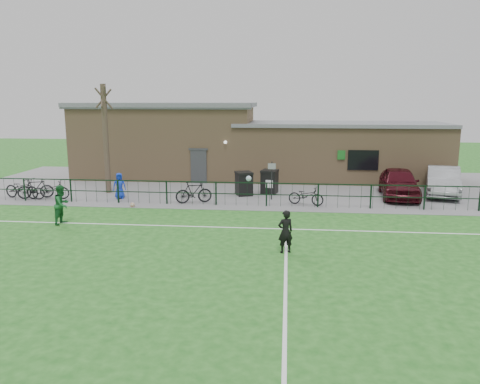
# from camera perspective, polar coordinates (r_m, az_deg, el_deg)

# --- Properties ---
(ground) EXTENTS (90.00, 90.00, 0.00)m
(ground) POSITION_cam_1_polar(r_m,az_deg,el_deg) (15.46, -1.89, -8.36)
(ground) COLOR #1D591A
(ground) RESTS_ON ground
(paving_strip) EXTENTS (34.00, 13.00, 0.02)m
(paving_strip) POSITION_cam_1_polar(r_m,az_deg,el_deg) (28.48, 1.73, 0.78)
(paving_strip) COLOR slate
(paving_strip) RESTS_ON ground
(pitch_line_touch) EXTENTS (28.00, 0.10, 0.01)m
(pitch_line_touch) POSITION_cam_1_polar(r_m,az_deg,el_deg) (22.91, 0.71, -1.82)
(pitch_line_touch) COLOR white
(pitch_line_touch) RESTS_ON ground
(pitch_line_mid) EXTENTS (28.00, 0.10, 0.01)m
(pitch_line_mid) POSITION_cam_1_polar(r_m,az_deg,el_deg) (19.25, -0.30, -4.37)
(pitch_line_mid) COLOR white
(pitch_line_mid) RESTS_ON ground
(pitch_line_perp) EXTENTS (0.10, 16.00, 0.01)m
(pitch_line_perp) POSITION_cam_1_polar(r_m,az_deg,el_deg) (15.34, 5.62, -8.56)
(pitch_line_perp) COLOR white
(pitch_line_perp) RESTS_ON ground
(perimeter_fence) EXTENTS (28.00, 0.10, 1.20)m
(perimeter_fence) POSITION_cam_1_polar(r_m,az_deg,el_deg) (22.98, 0.76, -0.26)
(perimeter_fence) COLOR black
(perimeter_fence) RESTS_ON ground
(bare_tree) EXTENTS (0.30, 0.30, 6.00)m
(bare_tree) POSITION_cam_1_polar(r_m,az_deg,el_deg) (26.94, -16.04, 6.17)
(bare_tree) COLOR #423328
(bare_tree) RESTS_ON ground
(wheelie_bin_left) EXTENTS (1.06, 1.13, 1.20)m
(wheelie_bin_left) POSITION_cam_1_polar(r_m,az_deg,el_deg) (25.51, 0.48, 0.95)
(wheelie_bin_left) COLOR black
(wheelie_bin_left) RESTS_ON paving_strip
(wheelie_bin_right) EXTENTS (0.98, 1.07, 1.23)m
(wheelie_bin_right) POSITION_cam_1_polar(r_m,az_deg,el_deg) (26.04, 3.62, 1.17)
(wheelie_bin_right) COLOR black
(wheelie_bin_right) RESTS_ON paving_strip
(sign_post) EXTENTS (0.06, 0.06, 2.00)m
(sign_post) POSITION_cam_1_polar(r_m,az_deg,el_deg) (24.37, 3.88, 1.38)
(sign_post) COLOR black
(sign_post) RESTS_ON paving_strip
(car_maroon) EXTENTS (2.32, 4.78, 1.57)m
(car_maroon) POSITION_cam_1_polar(r_m,az_deg,el_deg) (26.33, 18.82, 1.07)
(car_maroon) COLOR #3F0B13
(car_maroon) RESTS_ON paving_strip
(car_silver) EXTENTS (2.78, 4.93, 1.54)m
(car_silver) POSITION_cam_1_polar(r_m,az_deg,el_deg) (27.88, 23.51, 1.24)
(car_silver) COLOR #999CA1
(car_silver) RESTS_ON paving_strip
(bicycle_a) EXTENTS (2.16, 1.12, 1.08)m
(bicycle_a) POSITION_cam_1_polar(r_m,az_deg,el_deg) (27.26, -25.06, 0.42)
(bicycle_a) COLOR black
(bicycle_a) RESTS_ON paving_strip
(bicycle_b) EXTENTS (1.85, 1.21, 1.08)m
(bicycle_b) POSITION_cam_1_polar(r_m,az_deg,el_deg) (26.95, -23.67, 0.42)
(bicycle_b) COLOR black
(bicycle_b) RESTS_ON paving_strip
(bicycle_c) EXTENTS (1.98, 1.04, 0.99)m
(bicycle_c) POSITION_cam_1_polar(r_m,az_deg,el_deg) (26.43, -22.08, 0.24)
(bicycle_c) COLOR black
(bicycle_c) RESTS_ON paving_strip
(bicycle_d) EXTENTS (1.92, 1.14, 1.11)m
(bicycle_d) POSITION_cam_1_polar(r_m,az_deg,el_deg) (23.69, -5.67, -0.02)
(bicycle_d) COLOR black
(bicycle_d) RESTS_ON paving_strip
(bicycle_e) EXTENTS (1.87, 1.08, 0.93)m
(bicycle_e) POSITION_cam_1_polar(r_m,az_deg,el_deg) (23.40, 8.05, -0.45)
(bicycle_e) COLOR black
(bicycle_e) RESTS_ON paving_strip
(spectator_child) EXTENTS (0.78, 0.64, 1.37)m
(spectator_child) POSITION_cam_1_polar(r_m,az_deg,el_deg) (25.41, -14.49, 0.74)
(spectator_child) COLOR #1537C9
(spectator_child) RESTS_ON paving_strip
(goalkeeper_kick) EXTENTS (1.95, 3.47, 2.15)m
(goalkeeper_kick) POSITION_cam_1_polar(r_m,az_deg,el_deg) (16.17, 5.38, -4.56)
(goalkeeper_kick) COLOR black
(goalkeeper_kick) RESTS_ON ground
(outfield_player) EXTENTS (0.76, 0.90, 1.66)m
(outfield_player) POSITION_cam_1_polar(r_m,az_deg,el_deg) (21.06, -20.88, -1.43)
(outfield_player) COLOR #1B612D
(outfield_player) RESTS_ON ground
(ball_ground) EXTENTS (0.23, 0.23, 0.23)m
(ball_ground) POSITION_cam_1_polar(r_m,az_deg,el_deg) (23.43, -12.97, -1.53)
(ball_ground) COLOR silver
(ball_ground) RESTS_ON ground
(clubhouse) EXTENTS (24.25, 5.40, 4.96)m
(clubhouse) POSITION_cam_1_polar(r_m,az_deg,el_deg) (31.20, 0.53, 5.81)
(clubhouse) COLOR #A2825A
(clubhouse) RESTS_ON ground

